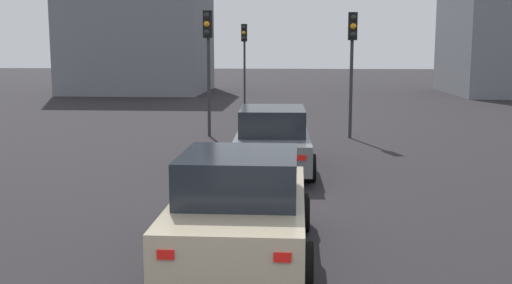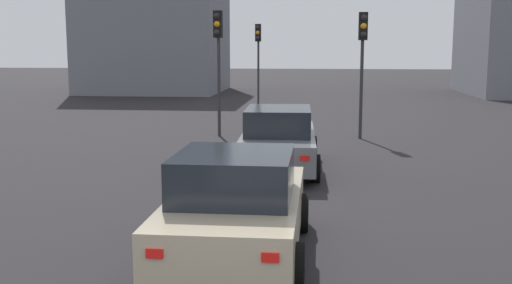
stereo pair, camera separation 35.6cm
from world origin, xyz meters
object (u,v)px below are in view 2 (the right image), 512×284
car_beige_second (236,206)px  traffic_light_near_right (363,48)px  traffic_light_far_left (258,47)px  car_grey_lead (278,140)px  traffic_light_near_left (218,47)px

car_beige_second → traffic_light_near_right: traffic_light_near_right is taller
traffic_light_near_right → traffic_light_far_left: (11.74, 4.60, 0.03)m
car_grey_lead → traffic_light_far_left: traffic_light_far_left is taller
car_beige_second → traffic_light_near_right: size_ratio=1.01×
car_beige_second → traffic_light_near_left: 12.45m
traffic_light_near_left → traffic_light_near_right: traffic_light_near_left is taller
car_grey_lead → traffic_light_near_right: 6.34m
car_grey_lead → traffic_light_near_right: bearing=-25.4°
traffic_light_near_left → traffic_light_far_left: traffic_light_near_left is taller
traffic_light_near_left → car_grey_lead: bearing=31.0°
car_grey_lead → traffic_light_near_right: size_ratio=1.16×
car_beige_second → traffic_light_near_left: bearing=10.5°
traffic_light_near_right → car_beige_second: bearing=-15.4°
traffic_light_near_left → traffic_light_near_right: bearing=96.2°
traffic_light_near_left → traffic_light_near_right: 4.79m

